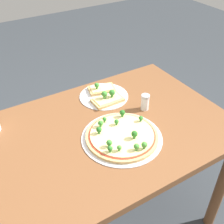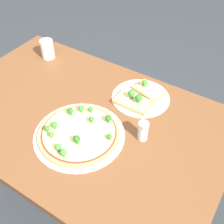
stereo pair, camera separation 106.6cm
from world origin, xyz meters
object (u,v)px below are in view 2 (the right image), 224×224
pizza_tray_whole (79,133)px  condiment_shaker (143,131)px  drinking_cup (47,49)px  dining_table (82,131)px  pizza_tray_slice (140,97)px

pizza_tray_whole → condiment_shaker: condiment_shaker is taller
condiment_shaker → drinking_cup: bearing=-18.3°
drinking_cup → condiment_shaker: (-0.71, 0.23, -0.01)m
dining_table → condiment_shaker: size_ratio=14.82×
pizza_tray_whole → pizza_tray_slice: bearing=-107.1°
pizza_tray_whole → drinking_cup: 0.60m
condiment_shaker → pizza_tray_slice: bearing=-59.3°
pizza_tray_whole → pizza_tray_slice: size_ratio=1.38×
drinking_cup → condiment_shaker: 0.74m
dining_table → pizza_tray_slice: (-0.17, -0.23, 0.12)m
dining_table → pizza_tray_slice: 0.31m
condiment_shaker → pizza_tray_whole: bearing=29.5°
pizza_tray_slice → condiment_shaker: condiment_shaker is taller
dining_table → drinking_cup: drinking_cup is taller
pizza_tray_slice → drinking_cup: size_ratio=2.66×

